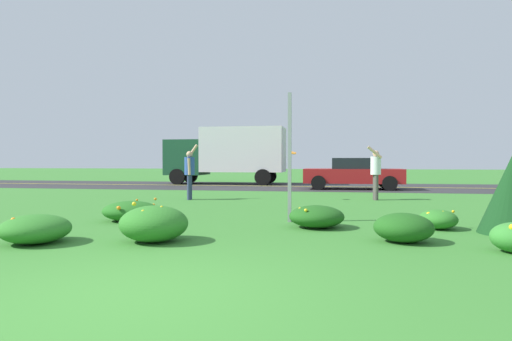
{
  "coord_description": "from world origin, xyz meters",
  "views": [
    {
      "loc": [
        1.91,
        -3.8,
        1.3
      ],
      "look_at": [
        -0.51,
        9.63,
        1.01
      ],
      "focal_mm": 30.34,
      "sensor_mm": 36.0,
      "label": 1
    }
  ],
  "objects_px": {
    "frisbee_orange": "(292,153)",
    "person_catcher_white_shirt": "(376,170)",
    "sign_post_near_path": "(290,157)",
    "car_red_center_left": "(353,173)",
    "person_thrower_blue_shirt": "(190,170)",
    "box_truck_dark_green": "(228,152)"
  },
  "relations": [
    {
      "from": "person_catcher_white_shirt",
      "to": "car_red_center_left",
      "type": "relative_size",
      "value": 0.4
    },
    {
      "from": "person_thrower_blue_shirt",
      "to": "sign_post_near_path",
      "type": "bearing_deg",
      "value": -50.88
    },
    {
      "from": "person_thrower_blue_shirt",
      "to": "car_red_center_left",
      "type": "distance_m",
      "value": 8.73
    },
    {
      "from": "person_thrower_blue_shirt",
      "to": "frisbee_orange",
      "type": "height_order",
      "value": "person_thrower_blue_shirt"
    },
    {
      "from": "person_thrower_blue_shirt",
      "to": "frisbee_orange",
      "type": "bearing_deg",
      "value": 6.93
    },
    {
      "from": "person_catcher_white_shirt",
      "to": "frisbee_orange",
      "type": "distance_m",
      "value": 2.86
    },
    {
      "from": "person_thrower_blue_shirt",
      "to": "person_catcher_white_shirt",
      "type": "height_order",
      "value": "person_thrower_blue_shirt"
    },
    {
      "from": "sign_post_near_path",
      "to": "person_catcher_white_shirt",
      "type": "distance_m",
      "value": 6.19
    },
    {
      "from": "sign_post_near_path",
      "to": "car_red_center_left",
      "type": "distance_m",
      "value": 11.53
    },
    {
      "from": "car_red_center_left",
      "to": "box_truck_dark_green",
      "type": "bearing_deg",
      "value": 153.37
    },
    {
      "from": "person_thrower_blue_shirt",
      "to": "box_truck_dark_green",
      "type": "height_order",
      "value": "box_truck_dark_green"
    },
    {
      "from": "person_thrower_blue_shirt",
      "to": "car_red_center_left",
      "type": "relative_size",
      "value": 0.42
    },
    {
      "from": "sign_post_near_path",
      "to": "car_red_center_left",
      "type": "bearing_deg",
      "value": 80.88
    },
    {
      "from": "person_thrower_blue_shirt",
      "to": "person_catcher_white_shirt",
      "type": "bearing_deg",
      "value": 8.87
    },
    {
      "from": "person_catcher_white_shirt",
      "to": "box_truck_dark_green",
      "type": "xyz_separation_m",
      "value": [
        -7.32,
        9.07,
        0.8
      ]
    },
    {
      "from": "frisbee_orange",
      "to": "car_red_center_left",
      "type": "xyz_separation_m",
      "value": [
        2.26,
        6.19,
        -0.84
      ]
    },
    {
      "from": "frisbee_orange",
      "to": "person_catcher_white_shirt",
      "type": "bearing_deg",
      "value": 11.28
    },
    {
      "from": "car_red_center_left",
      "to": "sign_post_near_path",
      "type": "bearing_deg",
      "value": -99.12
    },
    {
      "from": "person_thrower_blue_shirt",
      "to": "frisbee_orange",
      "type": "distance_m",
      "value": 3.51
    },
    {
      "from": "sign_post_near_path",
      "to": "car_red_center_left",
      "type": "relative_size",
      "value": 0.61
    },
    {
      "from": "box_truck_dark_green",
      "to": "car_red_center_left",
      "type": "bearing_deg",
      "value": -26.63
    },
    {
      "from": "frisbee_orange",
      "to": "car_red_center_left",
      "type": "relative_size",
      "value": 0.06
    }
  ]
}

